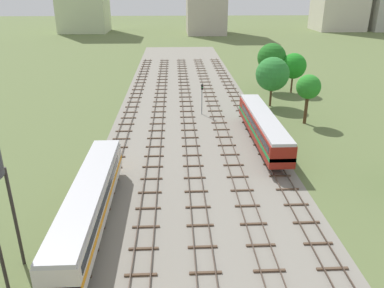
{
  "coord_description": "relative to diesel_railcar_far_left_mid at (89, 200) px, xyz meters",
  "views": [
    {
      "loc": [
        -2.03,
        9.41,
        19.49
      ],
      "look_at": [
        0.0,
        52.73,
        1.5
      ],
      "focal_mm": 35.68,
      "sensor_mm": 36.0,
      "label": 1
    }
  ],
  "objects": [
    {
      "name": "lineside_tree_0",
      "position": [
        24.15,
        35.24,
        3.03
      ],
      "size": [
        5.73,
        5.73,
        8.5
      ],
      "color": "#4C331E",
      "rests_on": "ground"
    },
    {
      "name": "ground_plane",
      "position": [
        9.46,
        18.04,
        -2.6
      ],
      "size": [
        480.0,
        480.0,
        0.0
      ],
      "primitive_type": "plane",
      "color": "#5B6B3D"
    },
    {
      "name": "track_left",
      "position": [
        4.73,
        19.04,
        -2.46
      ],
      "size": [
        2.4,
        126.0,
        0.29
      ],
      "color": "#47382D",
      "rests_on": "ground"
    },
    {
      "name": "signal_post_nearest",
      "position": [
        11.83,
        31.0,
        0.66
      ],
      "size": [
        0.28,
        0.47,
        5.1
      ],
      "color": "gray",
      "rests_on": "ground"
    },
    {
      "name": "diesel_railcar_centre_right_midfar",
      "position": [
        18.92,
        18.01,
        0.0
      ],
      "size": [
        2.96,
        20.5,
        3.8
      ],
      "color": "maroon",
      "rests_on": "ground"
    },
    {
      "name": "lineside_tree_2",
      "position": [
        30.46,
        44.09,
        2.64
      ],
      "size": [
        4.89,
        4.89,
        7.69
      ],
      "color": "#4C331E",
      "rests_on": "ground"
    },
    {
      "name": "track_centre",
      "position": [
        14.19,
        19.04,
        -2.46
      ],
      "size": [
        2.4,
        126.0,
        0.29
      ],
      "color": "#47382D",
      "rests_on": "ground"
    },
    {
      "name": "lineside_tree_4",
      "position": [
        26.47,
        45.67,
        3.99
      ],
      "size": [
        5.56,
        5.56,
        9.38
      ],
      "color": "#4C331E",
      "rests_on": "ground"
    },
    {
      "name": "diesel_railcar_far_left_mid",
      "position": [
        0.0,
        0.0,
        0.0
      ],
      "size": [
        2.96,
        20.5,
        3.8
      ],
      "color": "beige",
      "rests_on": "ground"
    },
    {
      "name": "track_centre_right",
      "position": [
        18.92,
        19.04,
        -2.46
      ],
      "size": [
        2.4,
        126.0,
        0.29
      ],
      "color": "#47382D",
      "rests_on": "ground"
    },
    {
      "name": "lineside_tree_1",
      "position": [
        27.27,
        25.9,
        3.04
      ],
      "size": [
        3.61,
        3.61,
        7.53
      ],
      "color": "#4C331E",
      "rests_on": "ground"
    },
    {
      "name": "track_centre_left",
      "position": [
        9.46,
        19.04,
        -2.46
      ],
      "size": [
        2.4,
        126.0,
        0.29
      ],
      "color": "#47382D",
      "rests_on": "ground"
    },
    {
      "name": "track_far_left",
      "position": [
        0.0,
        19.04,
        -2.46
      ],
      "size": [
        2.4,
        126.0,
        0.29
      ],
      "color": "#47382D",
      "rests_on": "ground"
    },
    {
      "name": "ballast_bed",
      "position": [
        9.46,
        18.04,
        -2.59
      ],
      "size": [
        22.92,
        176.0,
        0.01
      ],
      "primitive_type": "cube",
      "color": "gray",
      "rests_on": "ground"
    }
  ]
}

